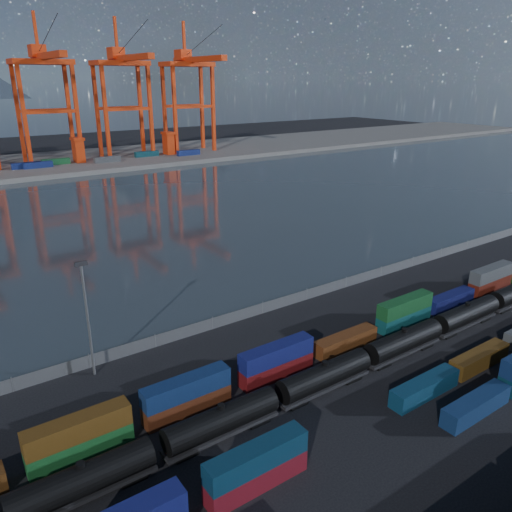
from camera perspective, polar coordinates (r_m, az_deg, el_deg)
ground at (r=69.46m, az=14.84°, el=-14.75°), size 700.00×700.00×0.00m
harbor_water at (r=152.54m, az=-16.43°, el=4.24°), size 700.00×700.00×0.00m
far_quay at (r=252.37m, az=-24.50°, el=9.39°), size 700.00×70.00×2.00m
container_row_south at (r=70.58m, az=25.60°, el=-13.49°), size 138.36×2.26×4.82m
container_row_mid at (r=65.60m, az=16.17°, el=-15.14°), size 140.54×2.27×4.84m
container_row_north at (r=70.36m, az=3.79°, el=-11.67°), size 139.50×2.27×4.84m
tanker_string at (r=66.75m, az=7.84°, el=-13.48°), size 107.35×3.08×4.41m
waterfront_fence at (r=86.67m, az=0.76°, el=-5.98°), size 160.12×0.12×2.20m
yard_light_mast at (r=69.74m, az=-18.75°, el=-6.22°), size 1.60×0.40×16.60m
quay_containers at (r=236.04m, az=-26.47°, el=9.07°), size 172.58×10.99×2.60m
straddle_carriers at (r=241.24m, az=-24.82°, el=10.59°), size 140.00×7.00×11.10m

